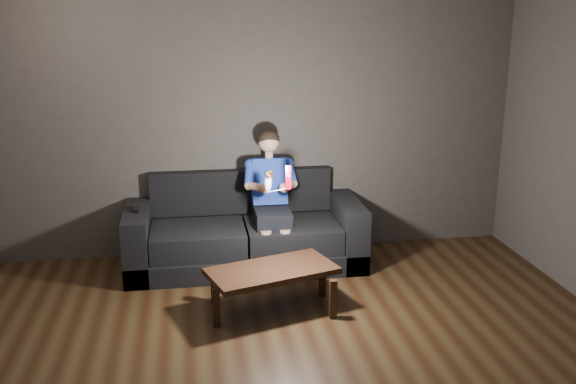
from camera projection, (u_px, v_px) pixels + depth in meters
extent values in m
cube|color=#3A3532|center=(257.00, 115.00, 6.05)|extent=(5.00, 0.04, 2.70)
cube|color=black|center=(245.00, 254.00, 6.01)|extent=(2.16, 0.93, 0.19)
cube|color=black|center=(198.00, 240.00, 5.80)|extent=(0.84, 0.66, 0.23)
cube|color=black|center=(292.00, 235.00, 5.93)|extent=(0.84, 0.66, 0.23)
cube|color=black|center=(241.00, 190.00, 6.21)|extent=(1.73, 0.22, 0.42)
cube|color=black|center=(138.00, 240.00, 5.82)|extent=(0.22, 0.93, 0.59)
cube|color=black|center=(346.00, 229.00, 6.10)|extent=(0.22, 0.93, 0.59)
cube|color=black|center=(272.00, 217.00, 5.83)|extent=(0.32, 0.41, 0.15)
cube|color=navy|center=(269.00, 181.00, 5.95)|extent=(0.32, 0.23, 0.45)
cube|color=#F9FF2C|center=(270.00, 177.00, 5.85)|extent=(0.10, 0.10, 0.11)
cube|color=#B82E0E|center=(270.00, 177.00, 5.85)|extent=(0.06, 0.06, 0.07)
cylinder|color=tan|center=(269.00, 155.00, 5.89)|extent=(0.07, 0.07, 0.06)
sphere|color=tan|center=(269.00, 142.00, 5.85)|extent=(0.19, 0.19, 0.19)
ellipsoid|color=black|center=(269.00, 139.00, 5.86)|extent=(0.20, 0.20, 0.17)
cylinder|color=navy|center=(249.00, 175.00, 5.84)|extent=(0.09, 0.24, 0.20)
cylinder|color=navy|center=(291.00, 173.00, 5.90)|extent=(0.09, 0.24, 0.20)
cylinder|color=tan|center=(257.00, 185.00, 5.70)|extent=(0.15, 0.25, 0.11)
cylinder|color=tan|center=(289.00, 183.00, 5.74)|extent=(0.15, 0.25, 0.11)
sphere|color=tan|center=(265.00, 189.00, 5.61)|extent=(0.09, 0.09, 0.09)
sphere|color=tan|center=(284.00, 188.00, 5.64)|extent=(0.09, 0.09, 0.09)
cylinder|color=tan|center=(266.00, 250.00, 5.68)|extent=(0.10, 0.10, 0.36)
cylinder|color=tan|center=(285.00, 249.00, 5.70)|extent=(0.10, 0.10, 0.36)
cube|color=#BF0021|center=(288.00, 177.00, 5.38)|extent=(0.06, 0.08, 0.21)
cube|color=maroon|center=(289.00, 171.00, 5.34)|extent=(0.03, 0.01, 0.03)
cylinder|color=white|center=(289.00, 180.00, 5.36)|extent=(0.02, 0.01, 0.02)
ellipsoid|color=white|center=(268.00, 183.00, 5.37)|extent=(0.08, 0.11, 0.16)
cylinder|color=black|center=(269.00, 177.00, 5.32)|extent=(0.03, 0.01, 0.03)
cube|color=black|center=(136.00, 209.00, 5.68)|extent=(0.06, 0.17, 0.03)
cube|color=black|center=(136.00, 205.00, 5.73)|extent=(0.02, 0.02, 0.00)
cube|color=black|center=(272.00, 271.00, 5.02)|extent=(1.09, 0.77, 0.04)
cube|color=black|center=(216.00, 307.00, 4.81)|extent=(0.05, 0.05, 0.31)
cube|color=black|center=(333.00, 299.00, 4.94)|extent=(0.05, 0.05, 0.31)
cube|color=black|center=(214.00, 285.00, 5.19)|extent=(0.05, 0.05, 0.31)
cube|color=black|center=(322.00, 278.00, 5.32)|extent=(0.05, 0.05, 0.31)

